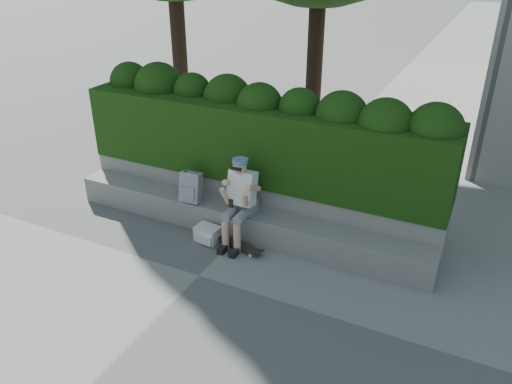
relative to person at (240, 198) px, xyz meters
The scene contains 8 objects.
ground 1.31m from the person, 95.59° to the right, with size 80.00×80.00×0.00m, color slate.
bench_ledge 0.57m from the person, 119.97° to the left, with size 6.00×0.45×0.45m, color gray.
planter_wall 0.76m from the person, 99.06° to the left, with size 6.00×0.50×0.75m, color gray.
hedge 1.07m from the person, 96.77° to the left, with size 6.00×1.00×1.20m, color black.
person is the anchor object (origin of this frame).
skateboard 0.73m from the person, 63.34° to the right, with size 0.73×0.32×0.07m.
backpack_plaid 0.94m from the person, behind, with size 0.33×0.18×0.49m, color #A09FA4.
backpack_ground 0.81m from the person, 155.41° to the right, with size 0.37×0.26×0.24m, color beige.
Camera 1 is at (3.24, -4.76, 4.19)m, focal length 35.00 mm.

